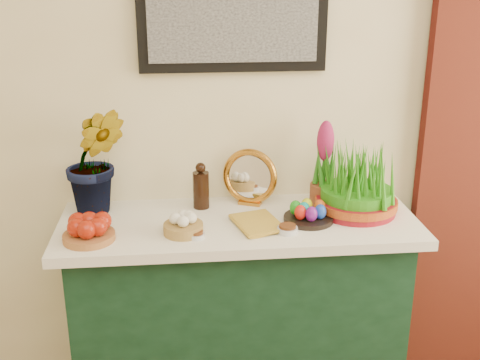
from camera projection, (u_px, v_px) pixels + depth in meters
name	position (u px, v px, depth m)	size (l,w,h in m)	color
sideboard	(239.00, 321.00, 2.52)	(1.30, 0.45, 0.85)	#153B25
tablecloth	(239.00, 223.00, 2.37)	(1.40, 0.55, 0.04)	white
hyacinth_green	(94.00, 144.00, 2.33)	(0.29, 0.24, 0.57)	#297819
apple_bowl	(88.00, 230.00, 2.16)	(0.19, 0.19, 0.09)	#9E5F31
garlic_basket	(183.00, 225.00, 2.22)	(0.16, 0.16, 0.08)	#A47E42
vinegar_cruet	(201.00, 188.00, 2.44)	(0.07, 0.07, 0.19)	black
mirror	(250.00, 177.00, 2.48)	(0.24, 0.14, 0.24)	#B67726
book	(238.00, 226.00, 2.26)	(0.14, 0.21, 0.03)	gold
spice_dish_left	(196.00, 235.00, 2.19)	(0.06, 0.06, 0.03)	silver
spice_dish_right	(287.00, 229.00, 2.24)	(0.08, 0.08, 0.03)	silver
egg_plate	(308.00, 214.00, 2.33)	(0.24, 0.24, 0.08)	black
hyacinth_pink	(324.00, 168.00, 2.45)	(0.11, 0.11, 0.36)	brown
wheatgrass_sabzeh	(357.00, 184.00, 2.39)	(0.33, 0.33, 0.27)	maroon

